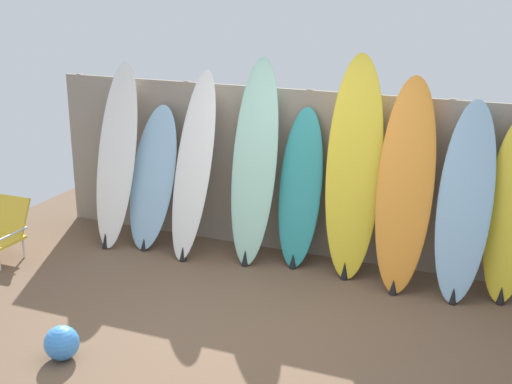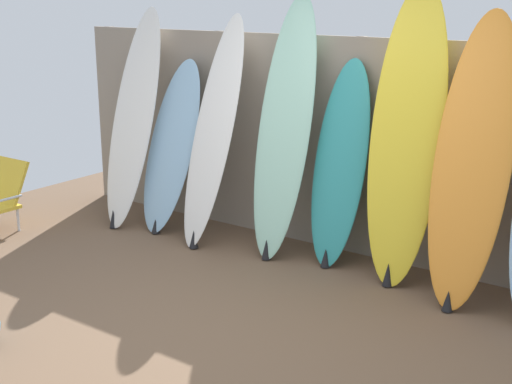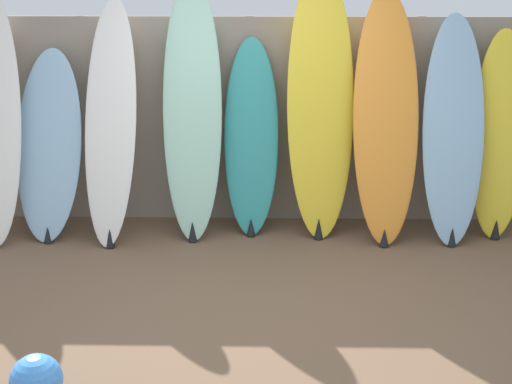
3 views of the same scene
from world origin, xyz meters
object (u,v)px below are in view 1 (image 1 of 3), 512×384
(surfboard_skyblue_1, at_px, (153,179))
(surfboard_teal_4, at_px, (300,190))
(surfboard_white_0, at_px, (117,155))
(surfboard_yellow_8, at_px, (511,213))
(beach_ball, at_px, (62,343))
(surfboard_orange_6, at_px, (405,186))
(surfboard_skyblue_7, at_px, (465,204))
(beach_chair, at_px, (2,229))
(surfboard_white_2, at_px, (193,167))
(surfboard_seafoam_3, at_px, (254,164))
(surfboard_yellow_5, at_px, (354,170))

(surfboard_skyblue_1, xyz_separation_m, surfboard_teal_4, (1.69, 0.12, 0.04))
(surfboard_white_0, xyz_separation_m, surfboard_yellow_8, (4.19, 0.12, -0.15))
(surfboard_skyblue_1, bearing_deg, beach_ball, -76.20)
(surfboard_teal_4, xyz_separation_m, surfboard_orange_6, (1.10, -0.13, 0.21))
(surfboard_skyblue_1, relative_size, surfboard_skyblue_7, 0.84)
(beach_chair, bearing_deg, surfboard_yellow_8, 4.20)
(surfboard_white_2, height_order, surfboard_skyblue_7, surfboard_white_2)
(surfboard_seafoam_3, height_order, surfboard_yellow_8, surfboard_seafoam_3)
(beach_chair, bearing_deg, surfboard_seafoam_3, 14.94)
(beach_chair, bearing_deg, surfboard_white_2, 19.51)
(surfboard_orange_6, bearing_deg, surfboard_yellow_5, 171.18)
(surfboard_skyblue_7, height_order, beach_ball, surfboard_skyblue_7)
(surfboard_white_2, xyz_separation_m, surfboard_teal_4, (1.15, 0.17, -0.16))
(surfboard_yellow_8, distance_m, beach_chair, 5.20)
(surfboard_yellow_5, bearing_deg, surfboard_white_2, -176.01)
(surfboard_yellow_8, bearing_deg, surfboard_skyblue_7, -168.31)
(surfboard_white_0, height_order, surfboard_skyblue_1, surfboard_white_0)
(surfboard_white_2, bearing_deg, surfboard_seafoam_3, 8.57)
(surfboard_teal_4, distance_m, beach_chair, 3.23)
(surfboard_skyblue_1, xyz_separation_m, surfboard_yellow_8, (3.76, 0.08, 0.08))
(surfboard_yellow_5, distance_m, surfboard_skyblue_7, 1.11)
(surfboard_white_0, bearing_deg, beach_chair, -132.18)
(surfboard_white_0, height_order, beach_ball, surfboard_white_0)
(surfboard_skyblue_1, xyz_separation_m, beach_ball, (0.61, -2.48, -0.63))
(surfboard_white_0, height_order, surfboard_yellow_8, surfboard_white_0)
(surfboard_white_2, height_order, surfboard_teal_4, surfboard_white_2)
(surfboard_skyblue_7, relative_size, surfboard_yellow_8, 1.07)
(surfboard_white_2, distance_m, surfboard_seafoam_3, 0.68)
(surfboard_seafoam_3, bearing_deg, surfboard_orange_6, -2.24)
(surfboard_yellow_5, bearing_deg, surfboard_teal_4, 174.86)
(beach_ball, bearing_deg, surfboard_orange_6, 48.50)
(surfboard_yellow_5, bearing_deg, beach_ball, -122.96)
(surfboard_orange_6, xyz_separation_m, beach_ball, (-2.18, -2.47, -0.87))
(surfboard_skyblue_7, distance_m, surfboard_yellow_8, 0.42)
(surfboard_white_2, relative_size, beach_chair, 3.10)
(surfboard_white_0, distance_m, surfboard_skyblue_1, 0.49)
(surfboard_yellow_8, xyz_separation_m, beach_ball, (-3.15, -2.56, -0.71))
(surfboard_yellow_5, xyz_separation_m, beach_ball, (-1.65, -2.55, -0.95))
(surfboard_yellow_5, xyz_separation_m, beach_chair, (-3.56, -1.07, -0.77))
(surfboard_white_0, height_order, surfboard_seafoam_3, surfboard_seafoam_3)
(surfboard_orange_6, height_order, surfboard_yellow_8, surfboard_orange_6)
(surfboard_skyblue_1, relative_size, beach_chair, 2.45)
(surfboard_white_0, distance_m, surfboard_teal_4, 2.13)
(beach_ball, bearing_deg, surfboard_white_2, 91.61)
(surfboard_yellow_8, height_order, beach_ball, surfboard_yellow_8)
(surfboard_teal_4, relative_size, surfboard_orange_6, 0.80)
(surfboard_white_2, relative_size, surfboard_orange_6, 0.97)
(surfboard_yellow_5, relative_size, beach_chair, 3.49)
(surfboard_white_2, relative_size, surfboard_teal_4, 1.20)
(surfboard_skyblue_7, height_order, beach_chair, surfboard_skyblue_7)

